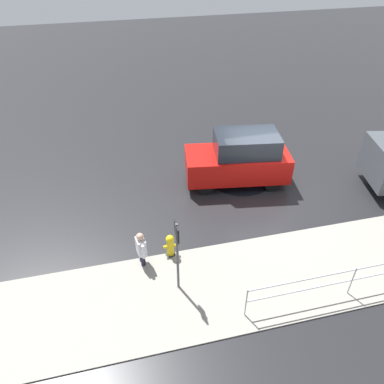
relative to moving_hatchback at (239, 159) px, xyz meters
The scene contains 7 objects.
ground_plane 1.45m from the moving_hatchback, 139.20° to the left, with size 60.00×60.00×0.00m, color black.
kerb_strip 5.03m from the moving_hatchback, 99.05° to the left, with size 24.00×3.20×0.04m, color gray.
moving_hatchback is the anchor object (origin of this frame).
fire_hydrant 4.76m from the moving_hatchback, 44.90° to the left, with size 0.42×0.31×0.80m.
pedestrian 5.48m from the moving_hatchback, 39.45° to the left, with size 0.30×0.56×1.22m.
sign_post 5.74m from the moving_hatchback, 53.96° to the left, with size 0.07×0.44×2.40m.
puddle_patch 1.07m from the moving_hatchback, 123.30° to the right, with size 2.65×2.65×0.01m, color black.
Camera 1 is at (5.38, 10.73, 8.51)m, focal length 35.00 mm.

